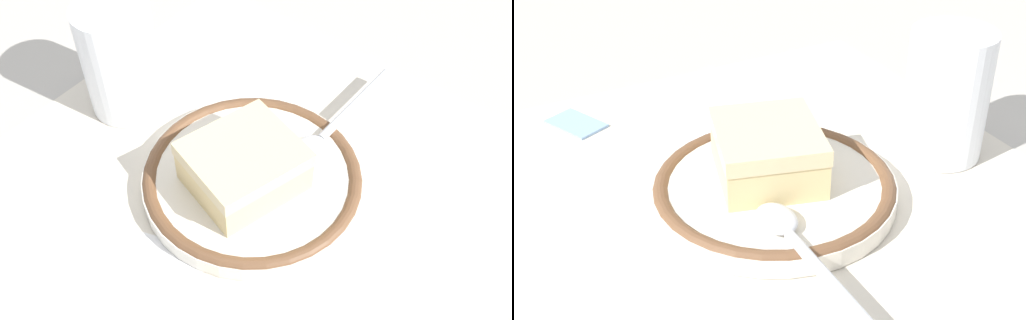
% 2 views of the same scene
% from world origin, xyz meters
% --- Properties ---
extents(ground_plane, '(2.40, 2.40, 0.00)m').
position_xyz_m(ground_plane, '(0.00, 0.00, 0.00)').
color(ground_plane, '#B7B2A8').
extents(placemat, '(0.42, 0.41, 0.00)m').
position_xyz_m(placemat, '(0.00, 0.00, 0.00)').
color(placemat, beige).
rests_on(placemat, ground_plane).
extents(plate, '(0.18, 0.18, 0.02)m').
position_xyz_m(plate, '(-0.02, 0.00, 0.01)').
color(plate, silver).
rests_on(plate, placemat).
extents(cake_slice, '(0.10, 0.09, 0.04)m').
position_xyz_m(cake_slice, '(-0.01, -0.00, 0.04)').
color(cake_slice, beige).
rests_on(cake_slice, plate).
extents(spoon, '(0.14, 0.03, 0.01)m').
position_xyz_m(spoon, '(-0.09, 0.02, 0.02)').
color(spoon, silver).
rests_on(spoon, plate).
extents(cup, '(0.06, 0.06, 0.10)m').
position_xyz_m(cup, '(-0.02, -0.15, 0.05)').
color(cup, white).
rests_on(cup, placemat).
extents(napkin, '(0.16, 0.16, 0.00)m').
position_xyz_m(napkin, '(0.13, -0.02, 0.00)').
color(napkin, white).
rests_on(napkin, placemat).
extents(sugar_packet, '(0.06, 0.05, 0.01)m').
position_xyz_m(sugar_packet, '(0.16, 0.10, 0.00)').
color(sugar_packet, '#8CB2E0').
rests_on(sugar_packet, placemat).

